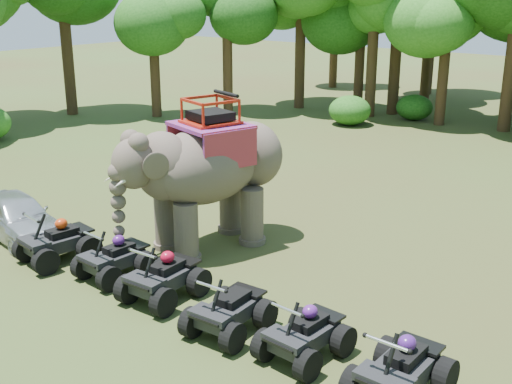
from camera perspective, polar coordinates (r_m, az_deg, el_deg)
ground at (r=14.76m, az=-2.96°, el=-8.16°), size 110.00×110.00×0.00m
elephant at (r=16.25m, az=-4.24°, el=1.73°), size 3.24×5.07×3.94m
parked_car at (r=18.33m, az=-20.52°, el=-1.99°), size 3.71×1.90×1.21m
atv_0 at (r=16.40m, az=-17.33°, el=-3.75°), size 1.50×1.92×1.31m
atv_1 at (r=15.20m, az=-12.49°, el=-5.26°), size 1.26×1.69×1.22m
atv_2 at (r=13.95m, az=-8.26°, el=-6.98°), size 1.40×1.84×1.30m
atv_3 at (r=12.58m, az=-2.42°, el=-9.86°), size 1.34×1.75×1.24m
atv_4 at (r=11.81m, az=4.37°, el=-11.90°), size 1.29×1.71×1.22m
atv_5 at (r=10.98m, az=12.81°, el=-14.54°), size 1.31×1.79×1.33m
tree_26 at (r=35.08m, az=-16.63°, el=14.01°), size 6.39×6.39×9.13m
tree_27 at (r=33.58m, az=-9.06°, el=12.23°), size 4.65×4.65×6.64m
tree_28 at (r=33.63m, az=-2.56°, el=12.66°), size 4.82×4.82×6.89m
tree_29 at (r=35.72m, az=3.98°, el=14.24°), size 5.96×5.96×8.52m
tree_30 at (r=33.67m, az=10.38°, el=13.27°), size 5.54×5.54×7.91m
tree_31 at (r=32.31m, az=16.46°, el=11.79°), size 4.85×4.85×6.93m
tree_36 at (r=43.54m, az=7.00°, el=14.25°), size 5.39×5.39×7.70m
tree_40 at (r=39.11m, az=15.21°, el=14.26°), size 6.22×6.22×8.89m
tree_41 at (r=41.86m, az=15.39°, el=13.83°), size 5.60×5.60×8.00m
tree_42 at (r=34.53m, az=12.47°, el=14.29°), size 6.41×6.41×9.16m
tree_46 at (r=35.27m, az=9.27°, el=12.79°), size 4.91×4.91×7.02m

